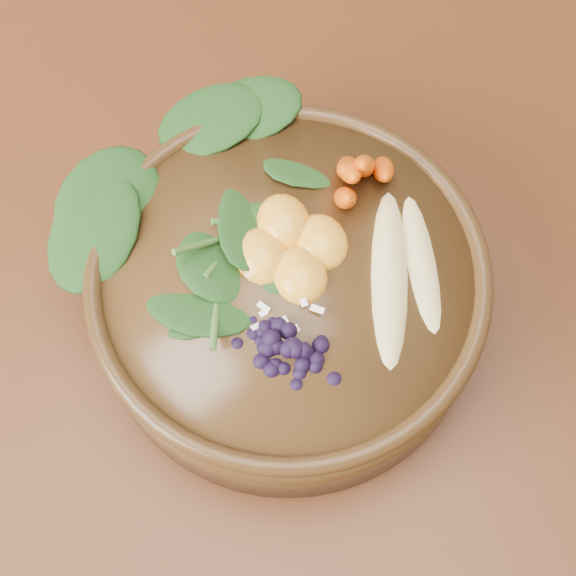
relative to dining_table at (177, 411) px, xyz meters
name	(u,v)px	position (x,y,z in m)	size (l,w,h in m)	color
ground	(229,528)	(0.00, 0.00, -0.66)	(4.00, 4.00, 0.00)	#381E0F
dining_table	(177,411)	(0.00, 0.00, 0.00)	(1.60, 0.90, 0.75)	#331C0C
stoneware_bowl	(288,294)	(0.10, 0.02, 0.13)	(0.27, 0.27, 0.07)	#402B15
kale_heap	(228,181)	(0.08, 0.09, 0.19)	(0.18, 0.16, 0.04)	#1F4A1A
carrot_cluster	(365,149)	(0.17, 0.08, 0.20)	(0.06, 0.06, 0.08)	#F15D09
banana_halves	(408,261)	(0.18, 0.00, 0.18)	(0.08, 0.15, 0.03)	#E0CC84
mandarin_cluster	(292,238)	(0.11, 0.04, 0.18)	(0.08, 0.09, 0.03)	orange
blueberry_pile	(289,340)	(0.09, -0.03, 0.19)	(0.13, 0.09, 0.04)	black
coconut_flakes	(290,294)	(0.10, 0.00, 0.17)	(0.09, 0.07, 0.01)	white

